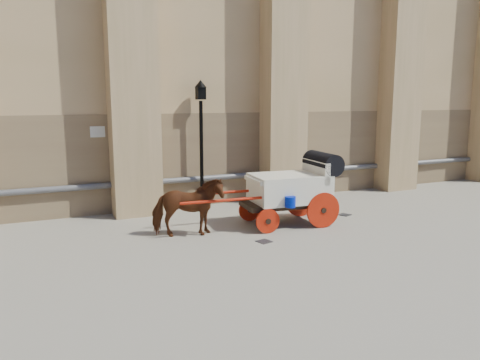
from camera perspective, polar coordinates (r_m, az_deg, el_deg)
name	(u,v)px	position (r m, az deg, el deg)	size (l,w,h in m)	color
ground	(210,243)	(11.47, -3.65, -7.66)	(90.00, 90.00, 0.00)	gray
horse	(188,207)	(11.87, -6.40, -3.34)	(0.81, 1.78, 1.50)	maroon
carriage	(294,186)	(13.04, 6.64, -0.74)	(4.59, 1.67, 1.97)	black
street_lamp	(201,141)	(14.79, -4.74, 4.80)	(0.38, 0.38, 4.02)	black
drain_grate_near	(264,241)	(11.55, 2.95, -7.50)	(0.32, 0.32, 0.01)	black
drain_grate_far	(345,215)	(14.46, 12.63, -4.15)	(0.32, 0.32, 0.01)	black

